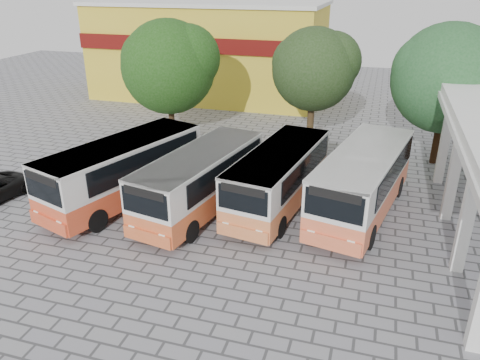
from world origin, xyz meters
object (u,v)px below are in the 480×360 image
(bus_far_left, at_px, (123,168))
(bus_far_right, at_px, (363,179))
(bus_centre_right, at_px, (279,175))
(bus_centre_left, at_px, (200,178))

(bus_far_left, bearing_deg, bus_far_right, 28.12)
(bus_centre_right, bearing_deg, bus_centre_left, -148.79)
(bus_far_left, distance_m, bus_far_right, 11.41)
(bus_far_right, bearing_deg, bus_centre_right, -161.74)
(bus_far_left, bearing_deg, bus_centre_right, 30.02)
(bus_centre_right, bearing_deg, bus_far_left, -159.25)
(bus_centre_left, relative_size, bus_centre_right, 1.02)
(bus_centre_right, height_order, bus_far_right, bus_far_right)
(bus_centre_left, bearing_deg, bus_far_left, -166.91)
(bus_centre_left, distance_m, bus_far_right, 7.52)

